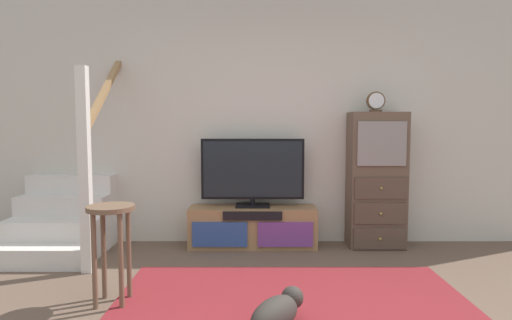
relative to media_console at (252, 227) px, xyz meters
name	(u,v)px	position (x,y,z in m)	size (l,w,h in m)	color
back_wall	(279,120)	(0.30, 0.27, 1.14)	(6.40, 0.12, 2.70)	beige
area_rug	(293,310)	(0.30, -1.59, -0.21)	(2.60, 1.80, 0.01)	maroon
media_console	(252,227)	(0.00, 0.00, 0.00)	(1.34, 0.38, 0.43)	#997047
television	(251,171)	(0.00, 0.02, 0.60)	(1.09, 0.22, 0.72)	black
side_cabinet	(375,180)	(1.31, 0.01, 0.50)	(0.58, 0.38, 1.43)	brown
desk_clock	(375,102)	(1.28, 0.00, 1.32)	(0.19, 0.08, 0.21)	#4C3823
staircase	(69,212)	(-1.94, 0.01, 0.16)	(1.00, 1.36, 2.20)	silver
bar_stool_near	(110,231)	(-1.01, -1.46, 0.32)	(0.34, 0.34, 0.72)	brown
dog	(276,313)	(0.17, -1.88, -0.10)	(0.42, 0.48, 0.23)	#332D28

